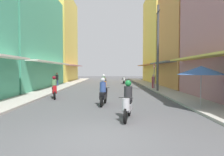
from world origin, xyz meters
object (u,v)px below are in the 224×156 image
object	(u,v)px
utility_pole	(158,48)
street_sign_no_entry	(154,73)
pedestrian_midway	(57,80)
pedestrian_foreground	(153,82)
motorbike_silver	(128,102)
motorbike_orange	(104,83)
vendor_umbrella	(201,70)
motorbike_maroon	(105,81)
motorbike_white	(124,80)
motorbike_black	(103,93)
motorbike_red	(54,88)

from	to	relation	value
utility_pole	street_sign_no_entry	world-z (taller)	utility_pole
pedestrian_midway	pedestrian_foreground	xyz separation A→B (m)	(10.94, -3.46, -0.06)
motorbike_silver	pedestrian_midway	distance (m)	17.53
motorbike_orange	pedestrian_midway	bearing A→B (deg)	141.09
pedestrian_midway	pedestrian_foreground	size ratio (longest dim) A/B	1.07
motorbike_orange	street_sign_no_entry	size ratio (longest dim) A/B	0.68
pedestrian_midway	vendor_umbrella	xyz separation A→B (m)	(11.20, -13.70, 1.14)
pedestrian_foreground	motorbike_silver	bearing A→B (deg)	-106.62
motorbike_silver	utility_pole	bearing A→B (deg)	70.31
vendor_umbrella	motorbike_maroon	bearing A→B (deg)	109.29
motorbike_white	street_sign_no_entry	bearing A→B (deg)	-76.82
motorbike_black	motorbike_red	size ratio (longest dim) A/B	1.04
utility_pole	motorbike_orange	bearing A→B (deg)	165.48
motorbike_black	motorbike_silver	bearing A→B (deg)	-71.19
motorbike_red	pedestrian_midway	xyz separation A→B (m)	(-2.54, 10.06, 0.13)
street_sign_no_entry	utility_pole	bearing A→B (deg)	-84.26
utility_pole	street_sign_no_entry	size ratio (longest dim) A/B	2.95
motorbike_orange	motorbike_maroon	distance (m)	6.59
motorbike_black	pedestrian_midway	world-z (taller)	pedestrian_midway
motorbike_orange	street_sign_no_entry	distance (m)	4.94
motorbike_black	motorbike_orange	world-z (taller)	same
motorbike_red	motorbike_silver	bearing A→B (deg)	-51.88
motorbike_silver	pedestrian_midway	xyz separation A→B (m)	(-7.20, 15.99, 0.13)
pedestrian_midway	vendor_umbrella	world-z (taller)	vendor_umbrella
motorbike_red	utility_pole	world-z (taller)	utility_pole
motorbike_white	street_sign_no_entry	size ratio (longest dim) A/B	0.68
motorbike_orange	motorbike_maroon	size ratio (longest dim) A/B	0.99
motorbike_red	pedestrian_midway	distance (m)	10.38
motorbike_silver	motorbike_orange	world-z (taller)	same
pedestrian_midway	pedestrian_foreground	bearing A→B (deg)	-17.54
motorbike_silver	vendor_umbrella	xyz separation A→B (m)	(4.01, 2.29, 1.27)
motorbike_red	pedestrian_midway	size ratio (longest dim) A/B	1.04
motorbike_white	utility_pole	size ratio (longest dim) A/B	0.23
pedestrian_foreground	utility_pole	distance (m)	4.10
utility_pole	pedestrian_foreground	bearing A→B (deg)	86.31
pedestrian_midway	vendor_umbrella	distance (m)	17.73
motorbike_orange	vendor_umbrella	world-z (taller)	vendor_umbrella
motorbike_black	utility_pole	distance (m)	8.86
motorbike_orange	motorbike_white	xyz separation A→B (m)	(2.56, 9.40, -0.20)
utility_pole	motorbike_black	bearing A→B (deg)	-124.61
motorbike_black	motorbike_red	world-z (taller)	same
motorbike_maroon	pedestrian_foreground	bearing A→B (deg)	-45.74
street_sign_no_entry	motorbike_red	bearing A→B (deg)	-148.12
motorbike_white	vendor_umbrella	bearing A→B (deg)	-81.35
motorbike_black	pedestrian_midway	xyz separation A→B (m)	(-6.10, 12.77, 0.13)
motorbike_black	motorbike_orange	xyz separation A→B (m)	(-0.25, 8.05, 0.00)
motorbike_orange	street_sign_no_entry	xyz separation A→B (m)	(4.82, -0.28, 1.01)
motorbike_maroon	street_sign_no_entry	world-z (taller)	street_sign_no_entry
pedestrian_midway	utility_pole	distance (m)	12.73
motorbike_black	motorbike_red	xyz separation A→B (m)	(-3.56, 2.71, 0.00)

